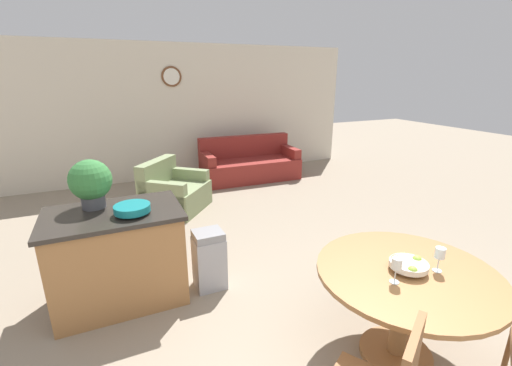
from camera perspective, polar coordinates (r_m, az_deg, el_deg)
wall_back at (r=7.32m, az=-13.72°, el=11.33°), size 8.00×0.09×2.70m
dining_table at (r=2.84m, az=23.52°, el=-16.18°), size 1.29×1.29×0.75m
fruit_bowl at (r=2.74m, az=24.07°, el=-12.31°), size 0.27×0.27×0.09m
wine_glass_left at (r=2.52m, az=22.39°, el=-12.47°), size 0.07×0.07×0.18m
wine_glass_right at (r=2.78m, az=28.32°, el=-10.40°), size 0.07×0.07×0.18m
kitchen_island at (r=3.54m, az=-21.92°, el=-11.29°), size 1.19×0.78×0.92m
teal_bowl at (r=3.21m, az=-19.93°, el=-4.02°), size 0.31×0.31×0.09m
potted_plant at (r=3.45m, az=-25.85°, el=0.16°), size 0.37×0.37×0.45m
trash_bin at (r=3.58m, az=-7.80°, el=-12.54°), size 0.30×0.27×0.62m
couch at (r=7.16m, az=-1.15°, el=3.06°), size 2.00×0.94×0.86m
armchair at (r=5.67m, az=-13.51°, el=-1.59°), size 1.23×1.24×0.80m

